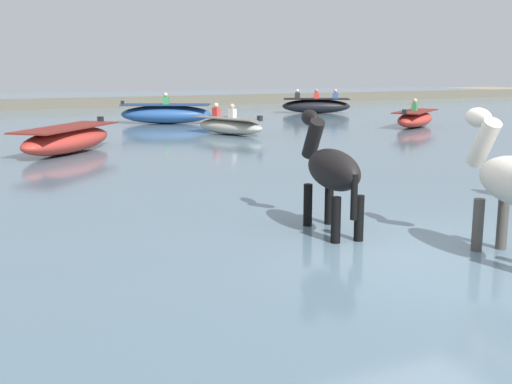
{
  "coord_description": "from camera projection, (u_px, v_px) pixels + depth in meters",
  "views": [
    {
      "loc": [
        -5.35,
        -6.05,
        2.67
      ],
      "look_at": [
        -1.41,
        2.44,
        0.84
      ],
      "focal_mm": 44.97,
      "sensor_mm": 36.0,
      "label": 1
    }
  ],
  "objects": [
    {
      "name": "boat_near_port",
      "position": [
        230.0,
        126.0,
        22.41
      ],
      "size": [
        2.02,
        3.13,
        1.06
      ],
      "color": "#B2AD9E",
      "rests_on": "water_surface"
    },
    {
      "name": "ground_plane",
      "position": [
        438.0,
        281.0,
        8.11
      ],
      "size": [
        120.0,
        120.0,
        0.0
      ],
      "primitive_type": "plane",
      "color": "gray"
    },
    {
      "name": "boat_distant_west",
      "position": [
        316.0,
        106.0,
        32.52
      ],
      "size": [
        3.64,
        2.71,
        1.22
      ],
      "color": "black",
      "rests_on": "water_surface"
    },
    {
      "name": "far_shoreline",
      "position": [
        60.0,
        106.0,
        36.85
      ],
      "size": [
        80.0,
        2.4,
        0.84
      ],
      "primitive_type": "cube",
      "color": "#605B4C",
      "rests_on": "ground"
    },
    {
      "name": "horse_trailing_black",
      "position": [
        331.0,
        172.0,
        9.06
      ],
      "size": [
        0.67,
        1.88,
        2.03
      ],
      "color": "black",
      "rests_on": "ground"
    },
    {
      "name": "water_surface",
      "position": [
        184.0,
        163.0,
        16.97
      ],
      "size": [
        90.0,
        90.0,
        0.34
      ],
      "primitive_type": "cube",
      "color": "slate",
      "rests_on": "ground"
    },
    {
      "name": "boat_distant_east",
      "position": [
        415.0,
        119.0,
        25.12
      ],
      "size": [
        3.24,
        2.78,
        1.11
      ],
      "color": "#BC382D",
      "rests_on": "water_surface"
    },
    {
      "name": "boat_far_offshore",
      "position": [
        166.0,
        114.0,
        26.57
      ],
      "size": [
        3.98,
        2.85,
        1.28
      ],
      "color": "#28518E",
      "rests_on": "water_surface"
    },
    {
      "name": "boat_mid_outer",
      "position": [
        67.0,
        140.0,
        17.6
      ],
      "size": [
        3.48,
        3.82,
        0.85
      ],
      "color": "#BC382D",
      "rests_on": "water_surface"
    }
  ]
}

